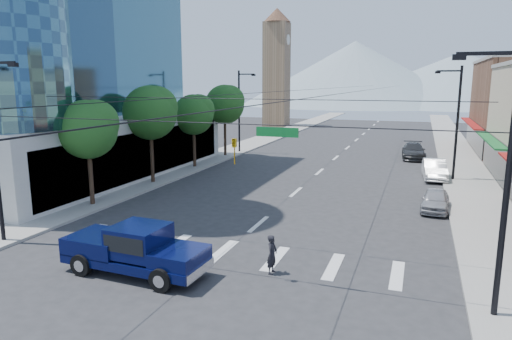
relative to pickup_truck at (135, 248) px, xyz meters
The scene contains 18 objects.
ground 3.37m from the pickup_truck, 37.10° to the left, with size 160.00×160.00×0.00m, color #28282B.
sidewalk_left 42.99m from the pickup_truck, 102.71° to the left, with size 4.00×120.00×0.15m, color gray.
sidewalk_right 44.39m from the pickup_truck, 70.87° to the left, with size 4.00×120.00×0.15m, color gray.
clock_tower 66.13m from the pickup_truck, 102.31° to the left, with size 4.80×4.80×20.40m.
mountain_left 152.76m from the pickup_truck, 94.69° to the left, with size 80.00×80.00×22.00m, color gray.
mountain_right 163.68m from the pickup_truck, 82.07° to the left, with size 90.00×90.00×18.00m, color gray.
tree_near 12.34m from the pickup_truck, 136.73° to the left, with size 3.65×3.64×6.71m.
tree_midnear 17.85m from the pickup_truck, 119.57° to the left, with size 4.09×4.09×7.52m.
tree_midfar 23.94m from the pickup_truck, 111.16° to the left, with size 3.65×3.64×6.71m.
tree_far 30.58m from the pickup_truck, 106.37° to the left, with size 4.09×4.09×7.52m.
signal_rig 4.59m from the pickup_truck, 18.67° to the left, with size 21.80×0.20×9.00m.
lamp_pole_nw 33.17m from the pickup_truck, 104.27° to the left, with size 2.00×0.25×9.00m.
lamp_pole_ne 27.60m from the pickup_truck, 61.09° to the left, with size 2.00×0.25×9.00m.
pickup_truck is the anchor object (origin of this frame).
pedestrian 5.61m from the pickup_truck, 19.76° to the left, with size 0.60×0.39×1.64m, color black.
parked_car_near 18.43m from the pickup_truck, 50.21° to the left, with size 1.57×3.89×1.33m, color #A6A5AA.
parked_car_mid 26.88m from the pickup_truck, 63.61° to the left, with size 1.69×4.86×1.60m, color white.
parked_car_far 35.65m from the pickup_truck, 73.46° to the left, with size 2.23×5.49×1.59m, color #2C2C2E.
Camera 1 is at (8.10, -16.85, 7.73)m, focal length 32.00 mm.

